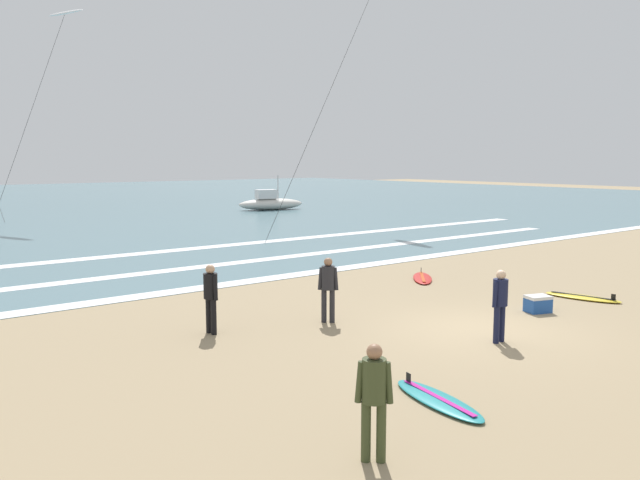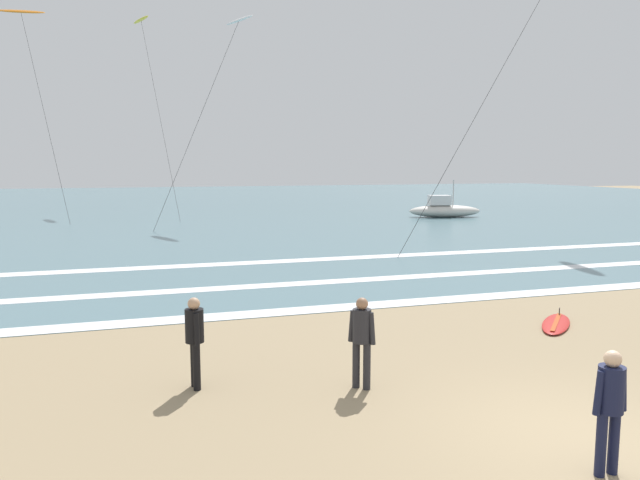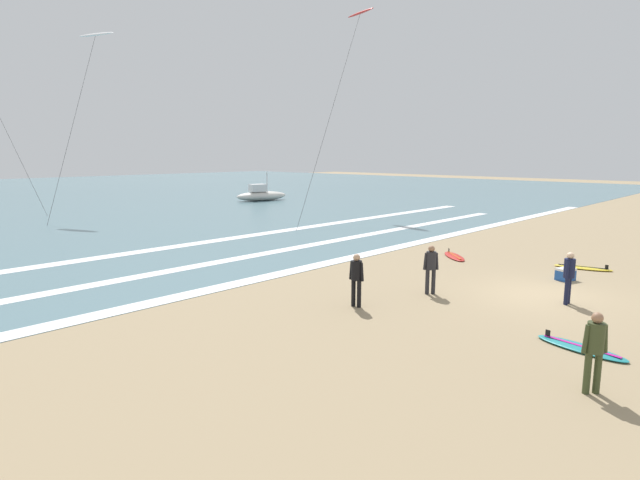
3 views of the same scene
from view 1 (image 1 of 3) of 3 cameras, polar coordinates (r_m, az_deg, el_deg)
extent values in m
plane|color=#9E8763|center=(15.30, 14.04, -7.93)|extent=(160.00, 160.00, 0.00)
cube|color=white|center=(21.80, -1.99, -3.13)|extent=(57.77, 0.78, 0.01)
cube|color=white|center=(25.13, -4.96, -1.76)|extent=(36.78, 0.73, 0.01)
cube|color=white|center=(27.55, -16.21, -1.22)|extent=(50.22, 0.87, 0.01)
cylinder|color=black|center=(14.63, -9.57, -6.85)|extent=(0.13, 0.13, 0.82)
cylinder|color=black|center=(14.79, -10.01, -6.70)|extent=(0.13, 0.13, 0.82)
cylinder|color=black|center=(14.56, -9.85, -4.10)|extent=(0.32, 0.32, 0.58)
cylinder|color=black|center=(14.41, -9.43, -4.31)|extent=(0.10, 0.14, 0.56)
cylinder|color=black|center=(14.72, -10.26, -4.09)|extent=(0.10, 0.14, 0.56)
sphere|color=tan|center=(14.49, -9.88, -2.61)|extent=(0.21, 0.21, 0.21)
cylinder|color=#232328|center=(15.49, 0.36, -5.95)|extent=(0.13, 0.13, 0.82)
cylinder|color=#232328|center=(15.47, 1.10, -5.97)|extent=(0.13, 0.13, 0.82)
cylinder|color=#232328|center=(15.33, 0.74, -3.42)|extent=(0.32, 0.32, 0.58)
cylinder|color=#232328|center=(15.36, 0.04, -3.49)|extent=(0.16, 0.16, 0.56)
cylinder|color=#232328|center=(15.32, 1.43, -3.52)|extent=(0.16, 0.16, 0.56)
sphere|color=#9E7051|center=(15.27, 0.74, -2.00)|extent=(0.21, 0.21, 0.21)
cylinder|color=#141938|center=(14.29, 15.63, -7.37)|extent=(0.13, 0.13, 0.82)
cylinder|color=#141938|center=(14.45, 16.09, -7.22)|extent=(0.13, 0.13, 0.82)
cylinder|color=#141938|center=(14.21, 15.96, -4.56)|extent=(0.32, 0.32, 0.58)
cylinder|color=#141938|center=(14.06, 15.53, -4.77)|extent=(0.14, 0.09, 0.56)
cylinder|color=#141938|center=(14.37, 16.38, -4.55)|extent=(0.14, 0.09, 0.56)
sphere|color=#DBB28E|center=(14.14, 16.02, -3.04)|extent=(0.21, 0.21, 0.21)
cylinder|color=#384223|center=(8.69, 5.54, -16.86)|extent=(0.13, 0.13, 0.82)
cylinder|color=#384223|center=(8.69, 4.17, -16.85)|extent=(0.13, 0.13, 0.82)
cylinder|color=#384223|center=(8.43, 4.91, -12.51)|extent=(0.32, 0.32, 0.58)
cylinder|color=#384223|center=(8.44, 6.21, -12.68)|extent=(0.16, 0.16, 0.56)
cylinder|color=#384223|center=(8.44, 3.60, -12.66)|extent=(0.16, 0.16, 0.56)
sphere|color=#9E7051|center=(8.31, 4.94, -10.02)|extent=(0.21, 0.21, 0.21)
ellipsoid|color=yellow|center=(19.60, 22.62, -4.79)|extent=(1.04, 2.18, 0.09)
cube|color=black|center=(19.59, 22.62, -4.65)|extent=(0.48, 1.77, 0.01)
cube|color=black|center=(19.36, 24.96, -4.68)|extent=(0.04, 0.12, 0.16)
ellipsoid|color=teal|center=(10.85, 10.61, -14.00)|extent=(0.95, 2.17, 0.09)
cube|color=#BF198C|center=(10.83, 10.61, -13.75)|extent=(0.40, 1.78, 0.01)
cube|color=black|center=(11.41, 7.99, -12.18)|extent=(0.04, 0.12, 0.16)
ellipsoid|color=red|center=(21.25, 9.23, -3.41)|extent=(1.89, 1.93, 0.09)
cube|color=#D84C19|center=(21.24, 9.23, -3.28)|extent=(1.31, 1.36, 0.01)
cube|color=black|center=(22.03, 9.11, -2.69)|extent=(0.09, 0.10, 0.16)
ellipsoid|color=white|center=(45.06, -22.00, 18.47)|extent=(1.86, 3.27, 0.43)
cylinder|color=#333333|center=(41.31, -24.71, 10.23)|extent=(5.96, 4.43, 13.08)
cylinder|color=#333333|center=(35.32, 0.87, 13.24)|extent=(11.83, 4.94, 15.23)
ellipsoid|color=beige|center=(49.70, -4.45, 3.24)|extent=(5.46, 2.90, 0.90)
cube|color=silver|center=(49.52, -4.90, 4.15)|extent=(1.72, 1.43, 0.70)
cylinder|color=#B2B2B2|center=(49.82, -3.82, 4.82)|extent=(0.08, 0.08, 1.80)
cube|color=#1E4C9E|center=(17.48, 19.05, -5.60)|extent=(0.71, 0.61, 0.36)
cube|color=silver|center=(17.43, 19.08, -4.89)|extent=(0.72, 0.62, 0.08)
camera|label=2|loc=(6.30, 29.10, 5.36)|focal=33.60mm
camera|label=3|loc=(5.82, -94.44, 4.84)|focal=28.87mm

